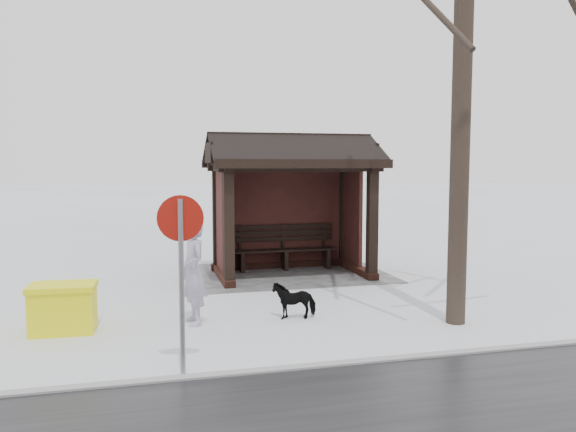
{
  "coord_description": "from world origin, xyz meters",
  "views": [
    {
      "loc": [
        3.05,
        11.71,
        2.41
      ],
      "look_at": [
        0.28,
        0.8,
        1.38
      ],
      "focal_mm": 35.0,
      "sensor_mm": 36.0,
      "label": 1
    }
  ],
  "objects_px": {
    "dog": "(294,300)",
    "grit_bin": "(63,308)",
    "bus_shelter": "(290,176)",
    "road_sign": "(181,244)",
    "pedestrian": "(193,272)"
  },
  "relations": [
    {
      "from": "dog",
      "to": "grit_bin",
      "type": "bearing_deg",
      "value": -85.87
    },
    {
      "from": "dog",
      "to": "grit_bin",
      "type": "xyz_separation_m",
      "value": [
        3.43,
        -0.07,
        0.08
      ]
    },
    {
      "from": "bus_shelter",
      "to": "road_sign",
      "type": "relative_size",
      "value": 1.74
    },
    {
      "from": "pedestrian",
      "to": "dog",
      "type": "bearing_deg",
      "value": 75.09
    },
    {
      "from": "road_sign",
      "to": "bus_shelter",
      "type": "bearing_deg",
      "value": -107.77
    },
    {
      "from": "road_sign",
      "to": "dog",
      "type": "bearing_deg",
      "value": -124.75
    },
    {
      "from": "grit_bin",
      "to": "road_sign",
      "type": "bearing_deg",
      "value": 129.99
    },
    {
      "from": "grit_bin",
      "to": "road_sign",
      "type": "height_order",
      "value": "road_sign"
    },
    {
      "from": "pedestrian",
      "to": "road_sign",
      "type": "distance_m",
      "value": 2.16
    },
    {
      "from": "road_sign",
      "to": "pedestrian",
      "type": "bearing_deg",
      "value": -89.83
    },
    {
      "from": "bus_shelter",
      "to": "pedestrian",
      "type": "xyz_separation_m",
      "value": [
        2.39,
        3.42,
        -1.36
      ]
    },
    {
      "from": "bus_shelter",
      "to": "pedestrian",
      "type": "distance_m",
      "value": 4.39
    },
    {
      "from": "bus_shelter",
      "to": "grit_bin",
      "type": "relative_size",
      "value": 3.81
    },
    {
      "from": "bus_shelter",
      "to": "dog",
      "type": "height_order",
      "value": "bus_shelter"
    },
    {
      "from": "pedestrian",
      "to": "grit_bin",
      "type": "xyz_separation_m",
      "value": [
        1.86,
        -0.04,
        -0.44
      ]
    }
  ]
}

